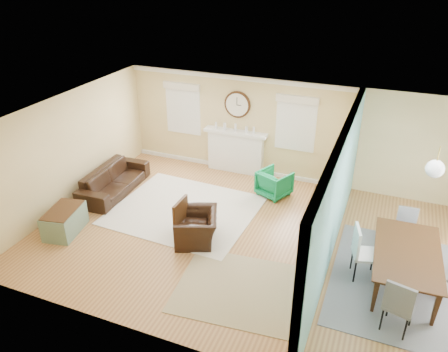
% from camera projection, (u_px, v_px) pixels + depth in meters
% --- Properties ---
extents(floor, '(9.00, 9.00, 0.00)m').
position_uv_depth(floor, '(254.00, 240.00, 9.05)').
color(floor, '#935D35').
rests_on(floor, ground).
extents(wall_back, '(9.00, 0.02, 2.60)m').
position_uv_depth(wall_back, '(294.00, 132.00, 10.93)').
color(wall_back, tan).
rests_on(wall_back, ground).
extents(wall_front, '(9.00, 0.02, 2.60)m').
position_uv_depth(wall_front, '(189.00, 281.00, 5.98)').
color(wall_front, tan).
rests_on(wall_front, ground).
extents(wall_left, '(0.02, 6.00, 2.60)m').
position_uv_depth(wall_left, '(69.00, 150.00, 9.94)').
color(wall_left, tan).
rests_on(wall_left, ground).
extents(ceiling, '(9.00, 6.00, 0.02)m').
position_uv_depth(ceiling, '(259.00, 122.00, 7.86)').
color(ceiling, white).
rests_on(ceiling, wall_back).
extents(partition, '(0.17, 6.00, 2.60)m').
position_uv_depth(partition, '(338.00, 190.00, 8.16)').
color(partition, tan).
rests_on(partition, ground).
extents(fireplace, '(1.70, 0.30, 1.17)m').
position_uv_depth(fireplace, '(236.00, 151.00, 11.65)').
color(fireplace, white).
rests_on(fireplace, ground).
extents(wall_clock, '(0.70, 0.07, 0.70)m').
position_uv_depth(wall_clock, '(237.00, 105.00, 11.15)').
color(wall_clock, '#432614').
rests_on(wall_clock, wall_back).
extents(window_left, '(1.05, 0.13, 1.42)m').
position_uv_depth(window_left, '(183.00, 105.00, 11.74)').
color(window_left, white).
rests_on(window_left, wall_back).
extents(window_right, '(1.05, 0.13, 1.42)m').
position_uv_depth(window_right, '(296.00, 120.00, 10.71)').
color(window_right, white).
rests_on(window_right, wall_back).
extents(pendant, '(0.30, 0.30, 0.55)m').
position_uv_depth(pendant, '(435.00, 169.00, 7.05)').
color(pendant, gold).
rests_on(pendant, ceiling).
extents(rug_cream, '(3.27, 2.87, 0.02)m').
position_uv_depth(rug_cream, '(185.00, 210.00, 10.09)').
color(rug_cream, beige).
rests_on(rug_cream, floor).
extents(rug_jute, '(2.41, 2.04, 0.01)m').
position_uv_depth(rug_jute, '(241.00, 289.00, 7.73)').
color(rug_jute, tan).
rests_on(rug_jute, floor).
extents(rug_grey, '(2.49, 3.11, 0.01)m').
position_uv_depth(rug_grey, '(403.00, 283.00, 7.86)').
color(rug_grey, slate).
rests_on(rug_grey, floor).
extents(sofa, '(0.93, 2.18, 0.63)m').
position_uv_depth(sofa, '(114.00, 180.00, 10.75)').
color(sofa, black).
rests_on(sofa, floor).
extents(eames_chair, '(1.14, 1.21, 0.63)m').
position_uv_depth(eames_chair, '(196.00, 227.00, 8.92)').
color(eames_chair, black).
rests_on(eames_chair, floor).
extents(green_chair, '(0.92, 0.93, 0.65)m').
position_uv_depth(green_chair, '(274.00, 183.00, 10.60)').
color(green_chair, '#006D31').
rests_on(green_chair, floor).
extents(trunk, '(0.75, 1.05, 0.55)m').
position_uv_depth(trunk, '(65.00, 221.00, 9.20)').
color(trunk, slate).
rests_on(trunk, floor).
extents(credenza, '(0.46, 1.35, 0.80)m').
position_uv_depth(credenza, '(329.00, 198.00, 9.81)').
color(credenza, olive).
rests_on(credenza, floor).
extents(tv, '(0.25, 1.02, 0.58)m').
position_uv_depth(tv, '(332.00, 170.00, 9.50)').
color(tv, black).
rests_on(tv, credenza).
extents(garden_stool, '(0.32, 0.32, 0.47)m').
position_uv_depth(garden_stool, '(323.00, 231.00, 8.93)').
color(garden_stool, white).
rests_on(garden_stool, floor).
extents(potted_plant, '(0.45, 0.40, 0.46)m').
position_uv_depth(potted_plant, '(325.00, 212.00, 8.72)').
color(potted_plant, '#337F33').
rests_on(potted_plant, garden_stool).
extents(dining_table, '(1.18, 2.03, 0.70)m').
position_uv_depth(dining_table, '(407.00, 268.00, 7.70)').
color(dining_table, '#432614').
rests_on(dining_table, floor).
extents(dining_chair_n, '(0.39, 0.39, 0.86)m').
position_uv_depth(dining_chair_n, '(406.00, 227.00, 8.58)').
color(dining_chair_n, slate).
rests_on(dining_chair_n, floor).
extents(dining_chair_s, '(0.53, 0.53, 1.00)m').
position_uv_depth(dining_chair_s, '(401.00, 300.00, 6.67)').
color(dining_chair_s, slate).
rests_on(dining_chair_s, floor).
extents(dining_chair_w, '(0.56, 0.56, 1.04)m').
position_uv_depth(dining_chair_w, '(367.00, 249.00, 7.76)').
color(dining_chair_w, white).
rests_on(dining_chair_w, floor).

